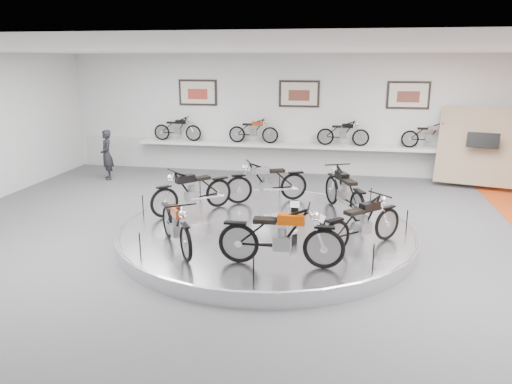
% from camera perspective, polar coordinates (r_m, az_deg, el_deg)
% --- Properties ---
extents(floor, '(16.00, 16.00, 0.00)m').
position_cam_1_polar(floor, '(10.71, 0.93, -6.00)').
color(floor, '#4C4C4F').
rests_on(floor, ground).
extents(ceiling, '(16.00, 16.00, 0.00)m').
position_cam_1_polar(ceiling, '(9.99, 1.03, 15.93)').
color(ceiling, white).
rests_on(ceiling, wall_back).
extents(wall_back, '(16.00, 0.00, 16.00)m').
position_cam_1_polar(wall_back, '(17.04, 4.91, 8.78)').
color(wall_back, silver).
rests_on(wall_back, floor).
extents(wall_front, '(16.00, 0.00, 16.00)m').
position_cam_1_polar(wall_front, '(3.78, -17.49, -14.97)').
color(wall_front, silver).
rests_on(wall_front, floor).
extents(dado_band, '(15.68, 0.04, 1.10)m').
position_cam_1_polar(dado_band, '(17.23, 4.80, 3.97)').
color(dado_band, '#BCBCBA').
rests_on(dado_band, floor).
extents(display_platform, '(6.40, 6.40, 0.30)m').
position_cam_1_polar(display_platform, '(10.93, 1.20, -4.71)').
color(display_platform, silver).
rests_on(display_platform, floor).
extents(platform_rim, '(6.40, 6.40, 0.10)m').
position_cam_1_polar(platform_rim, '(10.89, 1.20, -4.12)').
color(platform_rim, '#B2B2BA').
rests_on(platform_rim, display_platform).
extents(shelf, '(11.00, 0.55, 0.10)m').
position_cam_1_polar(shelf, '(16.88, 4.74, 5.29)').
color(shelf, silver).
rests_on(shelf, wall_back).
extents(poster_left, '(1.35, 0.06, 0.88)m').
position_cam_1_polar(poster_left, '(17.62, -6.67, 11.22)').
color(poster_left, beige).
rests_on(poster_left, wall_back).
extents(poster_center, '(1.35, 0.06, 0.88)m').
position_cam_1_polar(poster_center, '(16.94, 4.95, 11.12)').
color(poster_center, beige).
rests_on(poster_center, wall_back).
extents(poster_right, '(1.35, 0.06, 0.88)m').
position_cam_1_polar(poster_right, '(16.96, 17.01, 10.53)').
color(poster_right, beige).
rests_on(poster_right, wall_back).
extents(display_panel, '(2.56, 1.52, 2.30)m').
position_cam_1_polar(display_panel, '(16.64, 24.15, 4.76)').
color(display_panel, '#97765E').
rests_on(display_panel, floor).
extents(shelf_bike_a, '(1.22, 0.43, 0.73)m').
position_cam_1_polar(shelf_bike_a, '(17.72, -8.97, 6.99)').
color(shelf_bike_a, black).
rests_on(shelf_bike_a, shelf).
extents(shelf_bike_b, '(1.22, 0.43, 0.73)m').
position_cam_1_polar(shelf_bike_b, '(17.03, -0.30, 6.84)').
color(shelf_bike_b, maroon).
rests_on(shelf_bike_b, shelf).
extents(shelf_bike_c, '(1.22, 0.43, 0.73)m').
position_cam_1_polar(shelf_bike_c, '(16.73, 9.91, 6.48)').
color(shelf_bike_c, black).
rests_on(shelf_bike_c, shelf).
extents(shelf_bike_d, '(1.22, 0.43, 0.73)m').
position_cam_1_polar(shelf_bike_d, '(16.93, 19.13, 5.97)').
color(shelf_bike_d, '#B7B7BC').
rests_on(shelf_bike_d, shelf).
extents(bike_a, '(1.37, 1.97, 1.10)m').
position_cam_1_polar(bike_a, '(11.86, 10.05, 0.18)').
color(bike_a, black).
rests_on(bike_a, display_platform).
extents(bike_b, '(1.93, 1.35, 1.07)m').
position_cam_1_polar(bike_b, '(12.61, 1.21, 1.24)').
color(bike_b, '#B7B7BC').
rests_on(bike_b, display_platform).
extents(bike_c, '(1.72, 1.76, 1.07)m').
position_cam_1_polar(bike_c, '(11.84, -7.31, 0.19)').
color(bike_c, black).
rests_on(bike_c, display_platform).
extents(bike_d, '(1.44, 1.74, 1.00)m').
position_cam_1_polar(bike_d, '(9.62, -9.14, -3.61)').
color(bike_d, maroon).
rests_on(bike_d, display_platform).
extents(bike_e, '(1.90, 0.69, 1.11)m').
position_cam_1_polar(bike_e, '(8.72, 2.85, -5.02)').
color(bike_e, '#B64003').
rests_on(bike_e, display_platform).
extents(bike_f, '(1.66, 1.64, 1.01)m').
position_cam_1_polar(bike_f, '(9.80, 12.13, -3.37)').
color(bike_f, black).
rests_on(bike_f, display_platform).
extents(visitor, '(0.66, 0.71, 1.62)m').
position_cam_1_polar(visitor, '(16.94, -16.68, 4.09)').
color(visitor, black).
rests_on(visitor, floor).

